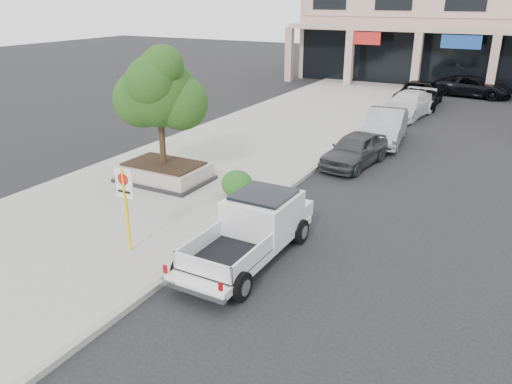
{
  "coord_description": "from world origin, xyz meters",
  "views": [
    {
      "loc": [
        5.39,
        -10.43,
        6.46
      ],
      "look_at": [
        -1.11,
        1.5,
        1.12
      ],
      "focal_mm": 35.0,
      "sensor_mm": 36.0,
      "label": 1
    }
  ],
  "objects_px": {
    "curb_car_b": "(385,127)",
    "curb_car_c": "(408,105)",
    "planter_tree": "(165,91)",
    "curb_car_a": "(355,150)",
    "planter": "(164,172)",
    "curb_car_d": "(418,94)",
    "lot_car_d": "(473,86)",
    "pickup_truck": "(247,233)",
    "no_parking_sign": "(126,199)"
  },
  "relations": [
    {
      "from": "pickup_truck",
      "to": "lot_car_d",
      "type": "xyz_separation_m",
      "value": [
        2.35,
        27.42,
        -0.09
      ]
    },
    {
      "from": "curb_car_b",
      "to": "curb_car_d",
      "type": "xyz_separation_m",
      "value": [
        -0.41,
        9.39,
        -0.03
      ]
    },
    {
      "from": "curb_car_a",
      "to": "curb_car_d",
      "type": "xyz_separation_m",
      "value": [
        -0.26,
        13.34,
        0.08
      ]
    },
    {
      "from": "pickup_truck",
      "to": "no_parking_sign",
      "type": "bearing_deg",
      "value": -155.85
    },
    {
      "from": "curb_car_c",
      "to": "lot_car_d",
      "type": "bearing_deg",
      "value": 80.71
    },
    {
      "from": "no_parking_sign",
      "to": "curb_car_b",
      "type": "height_order",
      "value": "no_parking_sign"
    },
    {
      "from": "curb_car_b",
      "to": "lot_car_d",
      "type": "distance_m",
      "value": 14.68
    },
    {
      "from": "curb_car_d",
      "to": "curb_car_c",
      "type": "bearing_deg",
      "value": -91.07
    },
    {
      "from": "curb_car_b",
      "to": "curb_car_c",
      "type": "relative_size",
      "value": 0.97
    },
    {
      "from": "no_parking_sign",
      "to": "curb_car_c",
      "type": "height_order",
      "value": "no_parking_sign"
    },
    {
      "from": "planter",
      "to": "curb_car_d",
      "type": "height_order",
      "value": "curb_car_d"
    },
    {
      "from": "no_parking_sign",
      "to": "pickup_truck",
      "type": "xyz_separation_m",
      "value": [
        2.85,
        1.25,
        -0.84
      ]
    },
    {
      "from": "planter",
      "to": "curb_car_a",
      "type": "bearing_deg",
      "value": 45.32
    },
    {
      "from": "curb_car_d",
      "to": "lot_car_d",
      "type": "distance_m",
      "value": 5.76
    },
    {
      "from": "curb_car_c",
      "to": "no_parking_sign",
      "type": "bearing_deg",
      "value": -90.19
    },
    {
      "from": "curb_car_a",
      "to": "planter",
      "type": "bearing_deg",
      "value": -127.29
    },
    {
      "from": "curb_car_a",
      "to": "curb_car_c",
      "type": "relative_size",
      "value": 0.8
    },
    {
      "from": "curb_car_a",
      "to": "lot_car_d",
      "type": "height_order",
      "value": "lot_car_d"
    },
    {
      "from": "planter_tree",
      "to": "planter",
      "type": "bearing_deg",
      "value": -131.03
    },
    {
      "from": "curb_car_a",
      "to": "curb_car_d",
      "type": "relative_size",
      "value": 0.73
    },
    {
      "from": "pickup_truck",
      "to": "curb_car_b",
      "type": "height_order",
      "value": "pickup_truck"
    },
    {
      "from": "no_parking_sign",
      "to": "curb_car_a",
      "type": "relative_size",
      "value": 0.59
    },
    {
      "from": "planter_tree",
      "to": "curb_car_d",
      "type": "distance_m",
      "value": 19.5
    },
    {
      "from": "curb_car_b",
      "to": "no_parking_sign",
      "type": "bearing_deg",
      "value": -108.92
    },
    {
      "from": "planter_tree",
      "to": "curb_car_c",
      "type": "xyz_separation_m",
      "value": [
        5.12,
        15.27,
        -2.7
      ]
    },
    {
      "from": "curb_car_a",
      "to": "curb_car_c",
      "type": "bearing_deg",
      "value": 98.25
    },
    {
      "from": "planter_tree",
      "to": "no_parking_sign",
      "type": "xyz_separation_m",
      "value": [
        2.46,
        -4.9,
        -1.78
      ]
    },
    {
      "from": "planter_tree",
      "to": "curb_car_a",
      "type": "bearing_deg",
      "value": 45.22
    },
    {
      "from": "planter_tree",
      "to": "curb_car_a",
      "type": "xyz_separation_m",
      "value": [
        5.27,
        5.31,
        -2.74
      ]
    },
    {
      "from": "planter",
      "to": "planter_tree",
      "type": "xyz_separation_m",
      "value": [
        0.13,
        0.15,
        2.94
      ]
    },
    {
      "from": "planter_tree",
      "to": "curb_car_c",
      "type": "relative_size",
      "value": 0.81
    },
    {
      "from": "curb_car_a",
      "to": "planter_tree",
      "type": "bearing_deg",
      "value": -127.39
    },
    {
      "from": "curb_car_b",
      "to": "curb_car_c",
      "type": "height_order",
      "value": "curb_car_b"
    },
    {
      "from": "planter_tree",
      "to": "curb_car_b",
      "type": "distance_m",
      "value": 11.05
    },
    {
      "from": "planter_tree",
      "to": "pickup_truck",
      "type": "relative_size",
      "value": 0.8
    },
    {
      "from": "planter_tree",
      "to": "no_parking_sign",
      "type": "distance_m",
      "value": 5.76
    },
    {
      "from": "planter",
      "to": "curb_car_a",
      "type": "relative_size",
      "value": 0.81
    },
    {
      "from": "lot_car_d",
      "to": "curb_car_a",
      "type": "bearing_deg",
      "value": 179.15
    },
    {
      "from": "curb_car_a",
      "to": "pickup_truck",
      "type": "bearing_deg",
      "value": -82.36
    },
    {
      "from": "pickup_truck",
      "to": "curb_car_c",
      "type": "xyz_separation_m",
      "value": [
        -0.19,
        18.92,
        -0.08
      ]
    },
    {
      "from": "no_parking_sign",
      "to": "curb_car_a",
      "type": "xyz_separation_m",
      "value": [
        2.81,
        10.21,
        -0.96
      ]
    },
    {
      "from": "curb_car_a",
      "to": "curb_car_b",
      "type": "height_order",
      "value": "curb_car_b"
    },
    {
      "from": "planter_tree",
      "to": "lot_car_d",
      "type": "relative_size",
      "value": 0.79
    },
    {
      "from": "planter",
      "to": "planter_tree",
      "type": "relative_size",
      "value": 0.8
    },
    {
      "from": "no_parking_sign",
      "to": "curb_car_d",
      "type": "bearing_deg",
      "value": 83.8
    },
    {
      "from": "planter",
      "to": "planter_tree",
      "type": "height_order",
      "value": "planter_tree"
    },
    {
      "from": "planter",
      "to": "curb_car_b",
      "type": "distance_m",
      "value": 10.94
    },
    {
      "from": "pickup_truck",
      "to": "lot_car_d",
      "type": "relative_size",
      "value": 0.99
    },
    {
      "from": "no_parking_sign",
      "to": "lot_car_d",
      "type": "xyz_separation_m",
      "value": [
        5.2,
        28.67,
        -0.93
      ]
    },
    {
      "from": "curb_car_c",
      "to": "lot_car_d",
      "type": "xyz_separation_m",
      "value": [
        2.54,
        8.5,
        -0.01
      ]
    }
  ]
}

